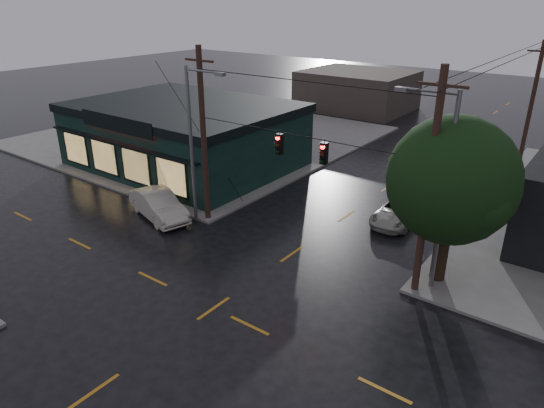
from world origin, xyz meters
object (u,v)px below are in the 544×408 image
Objects in this scene: utility_pole_nw at (208,220)px; suv_silver at (398,212)px; sedan_cream at (159,205)px; utility_pole_ne at (414,291)px; corner_tree at (452,181)px.

utility_pole_nw is 11.40m from suv_silver.
suv_silver is (11.94, 8.07, -0.19)m from sedan_cream.
utility_pole_ne is 7.49m from suv_silver.
corner_tree is at bearing 6.40° from utility_pole_nw.
suv_silver is (9.34, 6.50, 0.65)m from utility_pole_nw.
sedan_cream is 14.41m from suv_silver.
utility_pole_nw is 2.00× the size of sedan_cream.
corner_tree is 1.68× the size of suv_silver.
corner_tree is 7.87m from suv_silver.
utility_pole_nw is at bearing -42.64° from sedan_cream.
utility_pole_ne is 2.00× the size of sedan_cream.
utility_pole_nw is at bearing -173.60° from corner_tree.
sedan_cream is (-16.10, -3.08, -4.25)m from corner_tree.
utility_pole_ne is at bearing -67.91° from sedan_cream.
corner_tree reaches higher than suv_silver.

